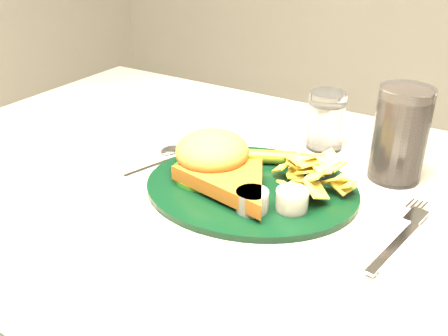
# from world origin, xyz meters

# --- Properties ---
(dinner_plate) EXTENTS (0.39, 0.35, 0.07)m
(dinner_plate) POSITION_xyz_m (0.05, -0.01, 0.79)
(dinner_plate) COLOR black
(dinner_plate) RESTS_ON table
(water_glass) EXTENTS (0.08, 0.08, 0.10)m
(water_glass) POSITION_xyz_m (0.08, 0.20, 0.80)
(water_glass) COLOR white
(water_glass) RESTS_ON table
(cola_glass) EXTENTS (0.09, 0.09, 0.15)m
(cola_glass) POSITION_xyz_m (0.22, 0.15, 0.83)
(cola_glass) COLOR black
(cola_glass) RESTS_ON table
(fork_napkin) EXTENTS (0.17, 0.20, 0.01)m
(fork_napkin) POSITION_xyz_m (0.28, -0.04, 0.76)
(fork_napkin) COLOR white
(fork_napkin) RESTS_ON table
(spoon) EXTENTS (0.08, 0.14, 0.01)m
(spoon) POSITION_xyz_m (-0.14, -0.03, 0.75)
(spoon) COLOR white
(spoon) RESTS_ON table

